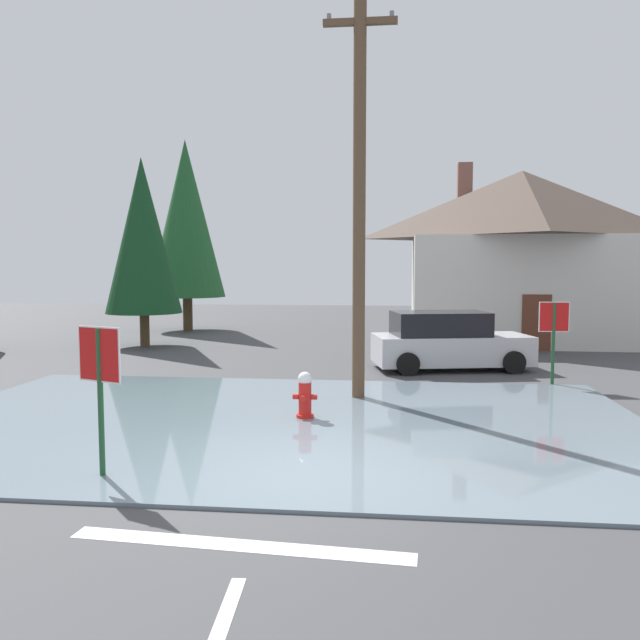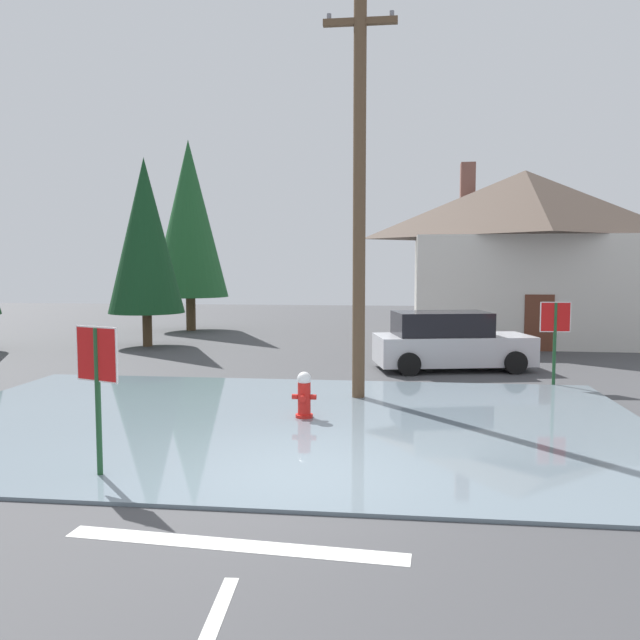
{
  "view_description": "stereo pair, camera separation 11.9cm",
  "coord_description": "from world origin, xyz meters",
  "px_view_note": "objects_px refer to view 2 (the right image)",
  "views": [
    {
      "loc": [
        1.23,
        -8.72,
        2.97
      ],
      "look_at": [
        -0.29,
        5.12,
        1.8
      ],
      "focal_mm": 35.59,
      "sensor_mm": 36.0,
      "label": 1
    },
    {
      "loc": [
        1.35,
        -8.71,
        2.97
      ],
      "look_at": [
        -0.29,
        5.12,
        1.8
      ],
      "focal_mm": 35.59,
      "sensor_mm": 36.0,
      "label": 2
    }
  ],
  "objects_px": {
    "stop_sign_near": "(97,370)",
    "fire_hydrant": "(304,396)",
    "stop_sign_far": "(555,326)",
    "house": "(523,253)",
    "utility_pole": "(359,193)",
    "parked_car": "(449,342)",
    "pine_tree_short_left": "(189,219)",
    "pine_tree_tall_left": "(145,236)"
  },
  "relations": [
    {
      "from": "fire_hydrant",
      "to": "house",
      "type": "height_order",
      "value": "house"
    },
    {
      "from": "fire_hydrant",
      "to": "house",
      "type": "xyz_separation_m",
      "value": [
        6.84,
        14.41,
        3.07
      ]
    },
    {
      "from": "utility_pole",
      "to": "parked_car",
      "type": "relative_size",
      "value": 1.87
    },
    {
      "from": "fire_hydrant",
      "to": "house",
      "type": "distance_m",
      "value": 16.25
    },
    {
      "from": "parked_car",
      "to": "stop_sign_near",
      "type": "bearing_deg",
      "value": -119.09
    },
    {
      "from": "stop_sign_near",
      "to": "house",
      "type": "bearing_deg",
      "value": 63.05
    },
    {
      "from": "utility_pole",
      "to": "stop_sign_far",
      "type": "relative_size",
      "value": 4.17
    },
    {
      "from": "fire_hydrant",
      "to": "pine_tree_tall_left",
      "type": "xyz_separation_m",
      "value": [
        -7.47,
        10.68,
        3.64
      ]
    },
    {
      "from": "stop_sign_far",
      "to": "house",
      "type": "relative_size",
      "value": 0.22
    },
    {
      "from": "fire_hydrant",
      "to": "house",
      "type": "bearing_deg",
      "value": 64.62
    },
    {
      "from": "house",
      "to": "parked_car",
      "type": "distance_m",
      "value": 9.08
    },
    {
      "from": "utility_pole",
      "to": "stop_sign_far",
      "type": "xyz_separation_m",
      "value": [
        4.73,
        2.1,
        -3.08
      ]
    },
    {
      "from": "stop_sign_far",
      "to": "house",
      "type": "bearing_deg",
      "value": 83.47
    },
    {
      "from": "stop_sign_near",
      "to": "utility_pole",
      "type": "bearing_deg",
      "value": 60.15
    },
    {
      "from": "parked_car",
      "to": "pine_tree_short_left",
      "type": "xyz_separation_m",
      "value": [
        -11.05,
        10.11,
        4.36
      ]
    },
    {
      "from": "utility_pole",
      "to": "parked_car",
      "type": "distance_m",
      "value": 6.3
    },
    {
      "from": "stop_sign_far",
      "to": "house",
      "type": "height_order",
      "value": "house"
    },
    {
      "from": "utility_pole",
      "to": "pine_tree_tall_left",
      "type": "height_order",
      "value": "utility_pole"
    },
    {
      "from": "house",
      "to": "parked_car",
      "type": "relative_size",
      "value": 2.0
    },
    {
      "from": "fire_hydrant",
      "to": "pine_tree_tall_left",
      "type": "height_order",
      "value": "pine_tree_tall_left"
    },
    {
      "from": "house",
      "to": "fire_hydrant",
      "type": "bearing_deg",
      "value": -115.38
    },
    {
      "from": "fire_hydrant",
      "to": "parked_car",
      "type": "height_order",
      "value": "parked_car"
    },
    {
      "from": "stop_sign_near",
      "to": "house",
      "type": "relative_size",
      "value": 0.23
    },
    {
      "from": "stop_sign_near",
      "to": "fire_hydrant",
      "type": "xyz_separation_m",
      "value": [
        2.37,
        3.7,
        -1.07
      ]
    },
    {
      "from": "house",
      "to": "stop_sign_near",
      "type": "bearing_deg",
      "value": -116.95
    },
    {
      "from": "stop_sign_far",
      "to": "pine_tree_tall_left",
      "type": "distance_m",
      "value": 14.9
    },
    {
      "from": "house",
      "to": "parked_car",
      "type": "bearing_deg",
      "value": -114.07
    },
    {
      "from": "parked_car",
      "to": "pine_tree_short_left",
      "type": "relative_size",
      "value": 0.54
    },
    {
      "from": "pine_tree_tall_left",
      "to": "pine_tree_short_left",
      "type": "height_order",
      "value": "pine_tree_short_left"
    },
    {
      "from": "stop_sign_near",
      "to": "parked_car",
      "type": "height_order",
      "value": "stop_sign_near"
    },
    {
      "from": "fire_hydrant",
      "to": "pine_tree_short_left",
      "type": "bearing_deg",
      "value": 114.98
    },
    {
      "from": "fire_hydrant",
      "to": "pine_tree_short_left",
      "type": "distance_m",
      "value": 18.93
    },
    {
      "from": "house",
      "to": "parked_car",
      "type": "height_order",
      "value": "house"
    },
    {
      "from": "stop_sign_near",
      "to": "fire_hydrant",
      "type": "relative_size",
      "value": 2.27
    },
    {
      "from": "stop_sign_far",
      "to": "pine_tree_short_left",
      "type": "bearing_deg",
      "value": 137.09
    },
    {
      "from": "utility_pole",
      "to": "stop_sign_far",
      "type": "bearing_deg",
      "value": 23.89
    },
    {
      "from": "utility_pole",
      "to": "pine_tree_short_left",
      "type": "relative_size",
      "value": 1.0
    },
    {
      "from": "utility_pole",
      "to": "pine_tree_tall_left",
      "type": "xyz_separation_m",
      "value": [
        -8.4,
        8.62,
        -0.47
      ]
    },
    {
      "from": "utility_pole",
      "to": "house",
      "type": "bearing_deg",
      "value": 64.45
    },
    {
      "from": "parked_car",
      "to": "fire_hydrant",
      "type": "bearing_deg",
      "value": -116.93
    },
    {
      "from": "stop_sign_far",
      "to": "pine_tree_short_left",
      "type": "distance_m",
      "value": 18.67
    },
    {
      "from": "utility_pole",
      "to": "house",
      "type": "xyz_separation_m",
      "value": [
        5.91,
        12.35,
        -1.05
      ]
    }
  ]
}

